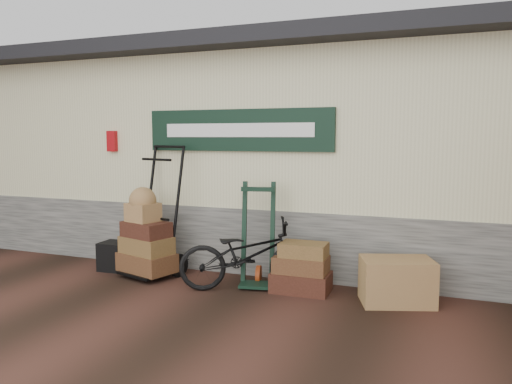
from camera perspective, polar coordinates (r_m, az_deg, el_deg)
ground at (r=5.91m, az=-3.10°, el=-12.05°), size 80.00×80.00×0.00m
station_building at (r=8.19m, az=4.74°, el=4.57°), size 14.40×4.10×3.20m
porter_trolley at (r=6.86m, az=-11.20°, el=-1.93°), size 1.05×0.90×1.79m
green_barrow at (r=6.24m, az=0.20°, el=-4.88°), size 0.54×0.48×1.30m
suitcase_stack at (r=6.09m, az=5.17°, el=-8.52°), size 0.70×0.45×0.61m
wicker_hamper at (r=5.89m, az=15.79°, el=-9.78°), size 0.90×0.73×0.51m
black_trunk at (r=7.32m, az=-15.78°, el=-7.06°), size 0.42×0.36×0.40m
bicycle at (r=6.10m, az=-0.95°, el=-6.73°), size 1.22×1.76×0.97m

